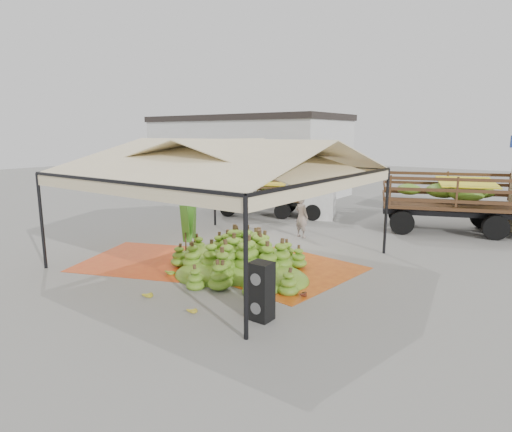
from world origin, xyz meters
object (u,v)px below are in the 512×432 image
Objects in this scene: truck_left at (281,191)px; vendor at (302,217)px; speaker_stack at (261,291)px; truck_right at (483,197)px; banana_heap at (240,252)px.

vendor is at bearing -68.93° from truck_left.
speaker_stack is 12.81m from truck_right.
truck_left reaches higher than banana_heap.
banana_heap is 4.92m from vendor.
banana_heap is at bearing -87.06° from truck_left.
banana_heap is 0.86× the size of truck_left.
speaker_stack is 0.79× the size of vendor.
truck_right reaches higher than speaker_stack.
vendor is (-3.29, 7.39, 0.18)m from speaker_stack.
banana_heap is at bearing 108.90° from vendor.
truck_left is (-3.25, 3.46, 0.40)m from vendor.
truck_right reaches higher than truck_left.
truck_left reaches higher than speaker_stack.
truck_left is at bearing -35.46° from vendor.
speaker_stack reaches higher than banana_heap.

